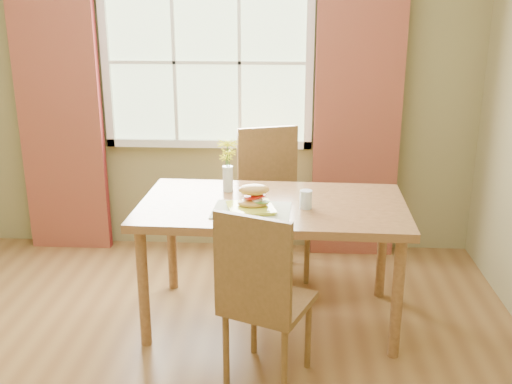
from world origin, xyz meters
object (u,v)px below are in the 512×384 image
object	(u,v)px
chair_near	(261,292)
croissant_sandwich	(254,196)
chair_far	(271,196)
dining_table	(272,215)
flower_vase	(228,160)
water_glass	(306,200)

from	to	relation	value
chair_near	croissant_sandwich	bearing A→B (deg)	119.93
croissant_sandwich	chair_near	bearing A→B (deg)	-87.45
chair_near	chair_far	world-z (taller)	chair_far
dining_table	chair_near	world-z (taller)	chair_near
chair_near	flower_vase	bearing A→B (deg)	128.35
dining_table	water_glass	bearing A→B (deg)	-21.84
flower_vase	water_glass	bearing A→B (deg)	-31.85
chair_near	croissant_sandwich	distance (m)	0.66
croissant_sandwich	water_glass	xyz separation A→B (m)	(0.30, 0.05, -0.03)
chair_near	water_glass	size ratio (longest dim) A/B	9.01
dining_table	chair_near	size ratio (longest dim) A/B	1.66
chair_near	dining_table	bearing A→B (deg)	109.81
flower_vase	dining_table	bearing A→B (deg)	-36.77
dining_table	chair_far	size ratio (longest dim) A/B	1.50
dining_table	flower_vase	size ratio (longest dim) A/B	4.82
croissant_sandwich	chair_far	bearing A→B (deg)	80.03
chair_far	chair_near	bearing A→B (deg)	-109.43
flower_vase	chair_near	bearing A→B (deg)	-74.13
dining_table	chair_near	distance (m)	0.72
dining_table	chair_near	xyz separation A→B (m)	(-0.03, -0.70, -0.16)
chair_near	water_glass	bearing A→B (deg)	91.86
chair_far	water_glass	distance (m)	0.86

